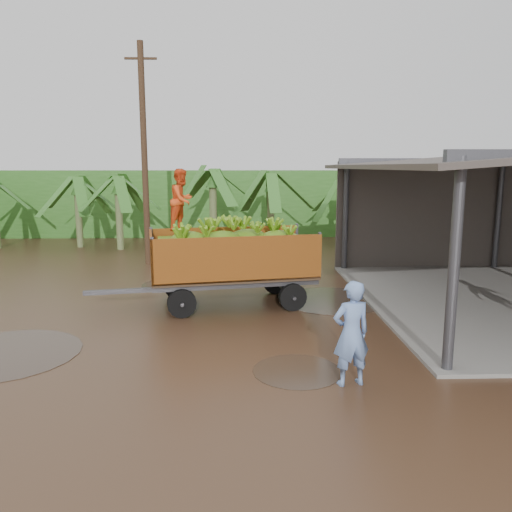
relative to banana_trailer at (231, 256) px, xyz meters
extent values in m
plane|color=black|center=(-1.17, -1.14, -1.37)|extent=(100.00, 100.00, 0.00)
cube|color=#383330|center=(9.83, 4.76, 0.63)|extent=(12.00, 0.12, 4.00)
cube|color=#2D661E|center=(-3.17, 14.86, 0.43)|extent=(22.00, 3.00, 3.60)
cube|color=#47474C|center=(-3.00, -0.57, -0.83)|extent=(1.76, 0.44, 0.12)
imported|color=#EA4C1B|center=(-1.33, 0.23, 1.55)|extent=(0.96, 1.03, 1.70)
imported|color=#7192CF|center=(2.19, -5.30, -0.42)|extent=(0.78, 0.61, 1.89)
cylinder|color=#47301E|center=(-3.40, 6.08, 2.83)|extent=(0.24, 0.24, 8.40)
cube|color=#47301E|center=(-3.40, 6.08, 6.40)|extent=(1.20, 0.08, 0.08)
camera|label=1|loc=(0.26, -13.56, 2.45)|focal=35.00mm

